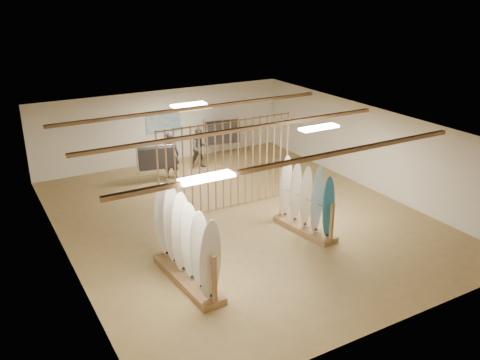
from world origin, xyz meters
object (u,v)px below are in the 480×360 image
clothing_rack_a (155,158)px  shopper_a (170,152)px  rack_left (187,254)px  rack_right (305,209)px  clothing_rack_b (222,132)px  shopper_b (200,146)px

clothing_rack_a → shopper_a: size_ratio=0.69×
rack_left → rack_right: size_ratio=1.24×
clothing_rack_b → shopper_a: 3.05m
clothing_rack_a → shopper_a: (0.59, 0.07, 0.10)m
shopper_b → rack_left: bearing=-114.4°
clothing_rack_a → shopper_b: shopper_b is taller
clothing_rack_b → rack_right: bearing=-87.6°
clothing_rack_b → rack_left: bearing=-111.5°
shopper_a → clothing_rack_b: bearing=-131.7°
rack_left → clothing_rack_a: bearing=71.8°
clothing_rack_b → shopper_a: (-2.76, -1.29, -0.03)m
clothing_rack_a → shopper_b: size_ratio=0.78×
rack_right → rack_left: bearing=-177.1°
rack_right → clothing_rack_a: 6.14m
shopper_a → rack_right: bearing=129.1°
rack_left → rack_right: bearing=7.3°
shopper_b → shopper_a: bearing=-157.7°
clothing_rack_a → clothing_rack_b: bearing=33.3°
rack_right → clothing_rack_a: bearing=103.5°
rack_left → shopper_b: bearing=59.0°
rack_right → shopper_b: bearing=84.6°
clothing_rack_b → shopper_a: size_ratio=0.79×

